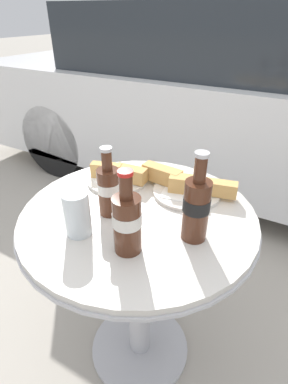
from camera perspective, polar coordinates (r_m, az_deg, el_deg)
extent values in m
plane|color=#A8A093|center=(1.48, -0.78, -27.47)|extent=(30.00, 30.00, 0.00)
cylinder|color=#B7B7BC|center=(1.47, -0.79, -27.27)|extent=(0.41, 0.41, 0.02)
cylinder|color=#B7B7BC|center=(1.18, -0.92, -18.27)|extent=(0.09, 0.09, 0.69)
cylinder|color=#B7B7BC|center=(0.95, -1.09, -4.86)|extent=(0.74, 0.74, 0.01)
cylinder|color=beige|center=(0.94, -1.10, -4.12)|extent=(0.73, 0.73, 0.02)
cylinder|color=#4C2819|center=(0.75, -3.21, -6.28)|extent=(0.07, 0.07, 0.16)
cylinder|color=silver|center=(0.74, -3.25, -5.11)|extent=(0.07, 0.07, 0.03)
cylinder|color=#4C2819|center=(0.69, -3.48, 1.02)|extent=(0.03, 0.03, 0.06)
cylinder|color=red|center=(0.67, -3.57, 3.71)|extent=(0.04, 0.04, 0.01)
cylinder|color=#4C2819|center=(0.80, 9.84, -3.57)|extent=(0.07, 0.07, 0.17)
cylinder|color=black|center=(0.79, 9.98, -2.32)|extent=(0.07, 0.07, 0.04)
cylinder|color=#4C2819|center=(0.73, 10.69, 4.23)|extent=(0.03, 0.03, 0.07)
cylinder|color=silver|center=(0.72, 11.00, 7.06)|extent=(0.04, 0.04, 0.01)
cylinder|color=#4C2819|center=(0.90, -6.68, 0.00)|extent=(0.07, 0.07, 0.15)
cylinder|color=silver|center=(0.89, -6.75, 0.98)|extent=(0.07, 0.07, 0.03)
cylinder|color=#4C2819|center=(0.85, -7.11, 5.95)|extent=(0.03, 0.03, 0.06)
cylinder|color=silver|center=(0.83, -7.26, 8.09)|extent=(0.03, 0.03, 0.01)
cylinder|color=#C68923|center=(0.84, -12.50, -4.83)|extent=(0.07, 0.07, 0.10)
cylinder|color=silver|center=(0.83, -12.62, -4.04)|extent=(0.07, 0.07, 0.13)
cylinder|color=silver|center=(1.03, 8.08, -0.01)|extent=(0.23, 0.23, 0.01)
cube|color=white|center=(1.03, 8.11, 0.33)|extent=(0.17, 0.17, 0.00)
cube|color=tan|center=(1.06, 3.41, 3.36)|extent=(0.15, 0.06, 0.06)
cube|color=tan|center=(1.01, 8.05, 1.49)|extent=(0.12, 0.08, 0.05)
cube|color=tan|center=(1.01, 13.39, 0.81)|extent=(0.15, 0.07, 0.05)
cylinder|color=silver|center=(1.10, -5.09, 2.32)|extent=(0.22, 0.22, 0.01)
cube|color=white|center=(1.10, -5.10, 2.64)|extent=(0.18, 0.18, 0.00)
cube|color=tan|center=(1.09, -7.17, 4.12)|extent=(0.12, 0.07, 0.05)
cube|color=tan|center=(1.06, -2.61, 3.45)|extent=(0.12, 0.05, 0.05)
cube|color=silver|center=(2.70, 18.50, 13.94)|extent=(4.39, 1.80, 0.72)
cube|color=#23282D|center=(2.66, 15.71, 26.82)|extent=(2.11, 1.58, 0.43)
cylinder|color=black|center=(3.94, 0.61, 17.29)|extent=(0.62, 0.22, 0.62)
cylinder|color=black|center=(2.73, -15.99, 9.59)|extent=(0.62, 0.22, 0.62)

